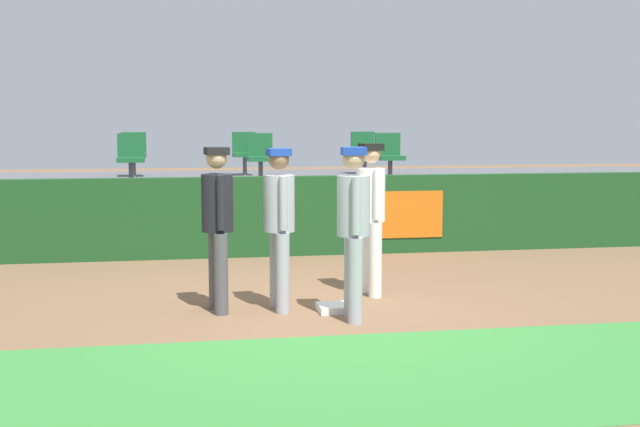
{
  "coord_description": "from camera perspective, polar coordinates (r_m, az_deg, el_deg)",
  "views": [
    {
      "loc": [
        -1.57,
        -9.15,
        2.12
      ],
      "look_at": [
        0.24,
        0.95,
        1.0
      ],
      "focal_mm": 47.25,
      "sensor_mm": 36.0,
      "label": 1
    }
  ],
  "objects": [
    {
      "name": "player_fielder_home",
      "position": [
        10.28,
        3.45,
        0.38
      ],
      "size": [
        0.4,
        0.59,
        1.86
      ],
      "rotation": [
        0.0,
        0.0,
        -1.42
      ],
      "color": "white",
      "rests_on": "ground_plane"
    },
    {
      "name": "seat_back_right",
      "position": [
        16.84,
        2.99,
        4.3
      ],
      "size": [
        0.48,
        0.44,
        0.84
      ],
      "color": "#4C4C51",
      "rests_on": "bleacher_platform"
    },
    {
      "name": "seat_back_left",
      "position": [
        16.41,
        -12.52,
        4.11
      ],
      "size": [
        0.47,
        0.44,
        0.84
      ],
      "color": "#4C4C51",
      "rests_on": "bleacher_platform"
    },
    {
      "name": "seat_back_center",
      "position": [
        16.46,
        -5.14,
        4.24
      ],
      "size": [
        0.45,
        0.44,
        0.84
      ],
      "color": "#4C4C51",
      "rests_on": "bleacher_platform"
    },
    {
      "name": "grass_foreground_strip",
      "position": [
        7.14,
        3.06,
        -11.02
      ],
      "size": [
        18.0,
        2.8,
        0.01
      ],
      "primitive_type": "cube",
      "color": "#388438",
      "rests_on": "ground_plane"
    },
    {
      "name": "seat_front_right",
      "position": [
        15.11,
        4.72,
        4.06
      ],
      "size": [
        0.46,
        0.44,
        0.84
      ],
      "color": "#4C4C51",
      "rests_on": "bleacher_platform"
    },
    {
      "name": "player_umpire",
      "position": [
        9.41,
        -6.96,
        -0.24
      ],
      "size": [
        0.39,
        0.51,
        1.84
      ],
      "rotation": [
        0.0,
        0.0,
        -1.44
      ],
      "color": "#4C4C51",
      "rests_on": "ground_plane"
    },
    {
      "name": "seat_front_left",
      "position": [
        14.62,
        -12.69,
        3.86
      ],
      "size": [
        0.45,
        0.44,
        0.84
      ],
      "color": "#4C4C51",
      "rests_on": "bleacher_platform"
    },
    {
      "name": "player_coach_visitor",
      "position": [
        8.94,
        2.27,
        -0.48
      ],
      "size": [
        0.38,
        0.52,
        1.86
      ],
      "rotation": [
        0.0,
        0.0,
        -1.66
      ],
      "color": "#9EA3AD",
      "rests_on": "ground_plane"
    },
    {
      "name": "first_base",
      "position": [
        9.51,
        1.07,
        -6.41
      ],
      "size": [
        0.4,
        0.4,
        0.08
      ],
      "primitive_type": "cube",
      "color": "white",
      "rests_on": "ground_plane"
    },
    {
      "name": "ground_plane",
      "position": [
        9.52,
        -0.41,
        -6.64
      ],
      "size": [
        60.0,
        60.0,
        0.0
      ],
      "primitive_type": "plane",
      "color": "brown"
    },
    {
      "name": "field_wall",
      "position": [
        13.33,
        -3.29,
        -0.19
      ],
      "size": [
        18.0,
        0.26,
        1.26
      ],
      "color": "#19471E",
      "rests_on": "ground_plane"
    },
    {
      "name": "seat_front_center",
      "position": [
        14.68,
        -4.08,
        4.01
      ],
      "size": [
        0.46,
        0.44,
        0.84
      ],
      "color": "#4C4C51",
      "rests_on": "bleacher_platform"
    },
    {
      "name": "player_runner_visitor",
      "position": [
        9.41,
        -2.78,
        -0.25
      ],
      "size": [
        0.38,
        0.51,
        1.83
      ],
      "rotation": [
        0.0,
        0.0,
        -1.48
      ],
      "color": "#9EA3AD",
      "rests_on": "ground_plane"
    },
    {
      "name": "bleacher_platform",
      "position": [
        15.88,
        -4.43,
        0.51
      ],
      "size": [
        18.0,
        4.8,
        1.08
      ],
      "primitive_type": "cube",
      "color": "#59595E",
      "rests_on": "ground_plane"
    }
  ]
}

